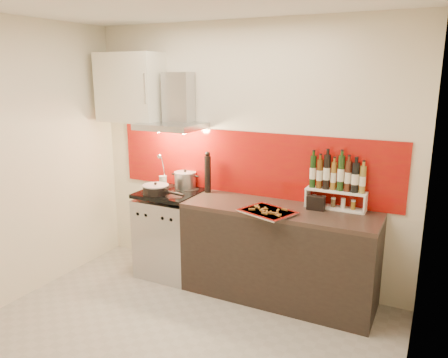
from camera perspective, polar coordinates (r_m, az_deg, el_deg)
The scene contains 16 objects.
floor at distance 3.75m, azimuth -6.99°, elevation -20.61°, with size 3.40×3.40×0.00m, color #9E9991.
back_wall at distance 4.40m, azimuth 2.64°, elevation 3.15°, with size 3.40×0.02×2.60m, color silver.
left_wall at distance 4.37m, azimuth -26.44°, elevation 1.64°, with size 0.02×2.80×2.60m, color silver.
right_wall at distance 2.67m, azimuth 24.20°, elevation -5.16°, with size 0.02×2.80×2.60m, color silver.
backsplash at distance 4.38m, azimuth 3.16°, elevation 2.04°, with size 3.00×0.02×0.64m, color #9D1708.
range_stove at distance 4.70m, azimuth -6.89°, elevation -7.11°, with size 0.60×0.60×0.91m.
counter at distance 4.20m, azimuth 7.13°, elevation -9.61°, with size 1.80×0.60×0.90m.
range_hood at distance 4.53m, azimuth -6.37°, elevation 9.05°, with size 0.62×0.50×0.61m.
upper_cabinet at distance 4.83m, azimuth -12.12°, elevation 11.59°, with size 0.70×0.35×0.72m, color #EEE9CF.
stock_pot at distance 4.66m, azimuth -5.08°, elevation -0.10°, with size 0.23×0.23×0.20m.
saute_pan at distance 4.46m, azimuth -8.84°, elevation -1.35°, with size 0.51×0.27×0.12m.
utensil_jar at distance 4.69m, azimuth -8.03°, elevation 0.15°, with size 0.08×0.12×0.38m.
pepper_mill at distance 4.48m, azimuth -2.15°, elevation 0.83°, with size 0.07×0.07×0.43m.
step_shelf at distance 4.05m, azimuth 14.47°, elevation -0.53°, with size 0.54×0.15×0.50m.
caddy_box at distance 4.02m, azimuth 11.91°, elevation -3.15°, with size 0.16×0.07×0.14m, color black.
baking_tray at distance 3.87m, azimuth 5.71°, elevation -4.28°, with size 0.54×0.48×0.03m.
Camera 1 is at (1.76, -2.55, 2.12)m, focal length 35.00 mm.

